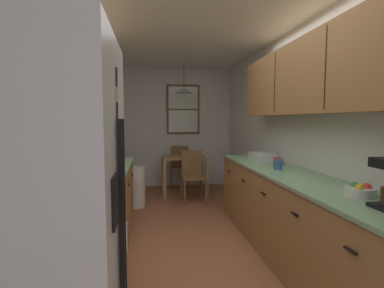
# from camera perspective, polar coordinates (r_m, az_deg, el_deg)

# --- Properties ---
(ground_plane) EXTENTS (12.00, 12.00, 0.00)m
(ground_plane) POSITION_cam_1_polar(r_m,az_deg,el_deg) (3.98, -1.40, -16.52)
(ground_plane) COLOR #995B3D
(wall_left) EXTENTS (0.10, 9.00, 2.55)m
(wall_left) POSITION_cam_1_polar(r_m,az_deg,el_deg) (3.80, -22.12, 1.87)
(wall_left) COLOR silver
(wall_left) RESTS_ON ground
(wall_right) EXTENTS (0.10, 9.00, 2.55)m
(wall_right) POSITION_cam_1_polar(r_m,az_deg,el_deg) (4.09, 17.70, 2.18)
(wall_right) COLOR silver
(wall_right) RESTS_ON ground
(wall_back) EXTENTS (4.40, 0.10, 2.55)m
(wall_back) POSITION_cam_1_polar(r_m,az_deg,el_deg) (6.35, -4.23, 3.22)
(wall_back) COLOR silver
(wall_back) RESTS_ON ground
(ceiling_slab) EXTENTS (4.40, 9.00, 0.08)m
(ceiling_slab) POSITION_cam_1_polar(r_m,az_deg,el_deg) (3.88, -1.48, 21.95)
(ceiling_slab) COLOR white
(refrigerator) EXTENTS (0.74, 0.77, 1.83)m
(refrigerator) POSITION_cam_1_polar(r_m,az_deg,el_deg) (1.58, -27.55, -15.20)
(refrigerator) COLOR silver
(refrigerator) RESTS_ON ground
(stove_range) EXTENTS (0.66, 0.60, 1.10)m
(stove_range) POSITION_cam_1_polar(r_m,az_deg,el_deg) (2.38, -22.37, -19.66)
(stove_range) COLOR black
(stove_range) RESTS_ON ground
(microwave_over_range) EXTENTS (0.39, 0.62, 0.32)m
(microwave_over_range) POSITION_cam_1_polar(r_m,az_deg,el_deg) (2.22, -26.27, 11.05)
(microwave_over_range) COLOR black
(counter_left) EXTENTS (0.64, 1.89, 0.90)m
(counter_left) POSITION_cam_1_polar(r_m,az_deg,el_deg) (3.54, -17.41, -11.76)
(counter_left) COLOR olive
(counter_left) RESTS_ON ground
(upper_cabinets_left) EXTENTS (0.33, 1.97, 0.69)m
(upper_cabinets_left) POSITION_cam_1_polar(r_m,az_deg,el_deg) (3.40, -20.55, 12.36)
(upper_cabinets_left) COLOR olive
(counter_right) EXTENTS (0.64, 3.26, 0.90)m
(counter_right) POSITION_cam_1_polar(r_m,az_deg,el_deg) (3.25, 19.02, -13.29)
(counter_right) COLOR olive
(counter_right) RESTS_ON ground
(upper_cabinets_right) EXTENTS (0.33, 2.94, 0.73)m
(upper_cabinets_right) POSITION_cam_1_polar(r_m,az_deg,el_deg) (3.15, 22.47, 12.12)
(upper_cabinets_right) COLOR olive
(dining_table) EXTENTS (0.85, 0.72, 0.74)m
(dining_table) POSITION_cam_1_polar(r_m,az_deg,el_deg) (5.64, -1.56, -3.73)
(dining_table) COLOR #A87F51
(dining_table) RESTS_ON ground
(dining_chair_near) EXTENTS (0.41, 0.41, 0.90)m
(dining_chair_near) POSITION_cam_1_polar(r_m,az_deg,el_deg) (5.12, 0.16, -5.86)
(dining_chair_near) COLOR brown
(dining_chair_near) RESTS_ON ground
(dining_chair_far) EXTENTS (0.45, 0.45, 0.90)m
(dining_chair_far) POSITION_cam_1_polar(r_m,az_deg,el_deg) (6.22, -2.38, -3.98)
(dining_chair_far) COLOR brown
(dining_chair_far) RESTS_ON ground
(pendant_light) EXTENTS (0.33, 0.33, 0.59)m
(pendant_light) POSITION_cam_1_polar(r_m,az_deg,el_deg) (5.61, -1.59, 10.53)
(pendant_light) COLOR black
(back_window) EXTENTS (0.71, 0.05, 1.06)m
(back_window) POSITION_cam_1_polar(r_m,az_deg,el_deg) (6.30, -1.75, 6.83)
(back_window) COLOR brown
(trash_bin) EXTENTS (0.33, 0.33, 0.66)m
(trash_bin) POSITION_cam_1_polar(r_m,az_deg,el_deg) (4.95, -11.14, -8.31)
(trash_bin) COLOR white
(trash_bin) RESTS_ON ground
(storage_canister) EXTENTS (0.11, 0.11, 0.20)m
(storage_canister) POSITION_cam_1_polar(r_m,az_deg,el_deg) (2.69, -20.28, -4.99)
(storage_canister) COLOR #D84C19
(storage_canister) RESTS_ON counter_left
(dish_towel) EXTENTS (0.02, 0.16, 0.24)m
(dish_towel) POSITION_cam_1_polar(r_m,az_deg,el_deg) (2.45, -13.00, -18.00)
(dish_towel) COLOR white
(mug_by_coffeemaker) EXTENTS (0.12, 0.08, 0.10)m
(mug_by_coffeemaker) POSITION_cam_1_polar(r_m,az_deg,el_deg) (3.57, 16.40, -3.36)
(mug_by_coffeemaker) COLOR #BF3F33
(mug_by_coffeemaker) RESTS_ON counter_right
(mug_spare) EXTENTS (0.13, 0.09, 0.11)m
(mug_spare) POSITION_cam_1_polar(r_m,az_deg,el_deg) (3.31, 16.58, -3.96)
(mug_spare) COLOR #335999
(mug_spare) RESTS_ON counter_right
(fruit_bowl) EXTENTS (0.21, 0.21, 0.09)m
(fruit_bowl) POSITION_cam_1_polar(r_m,az_deg,el_deg) (2.42, 30.22, -7.92)
(fruit_bowl) COLOR silver
(fruit_bowl) RESTS_ON counter_right
(dish_rack) EXTENTS (0.28, 0.34, 0.10)m
(dish_rack) POSITION_cam_1_polar(r_m,az_deg,el_deg) (4.02, 13.67, -2.43)
(dish_rack) COLOR silver
(dish_rack) RESTS_ON counter_right
(table_serving_bowl) EXTENTS (0.21, 0.21, 0.06)m
(table_serving_bowl) POSITION_cam_1_polar(r_m,az_deg,el_deg) (5.60, -1.09, -2.13)
(table_serving_bowl) COLOR silver
(table_serving_bowl) RESTS_ON dining_table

